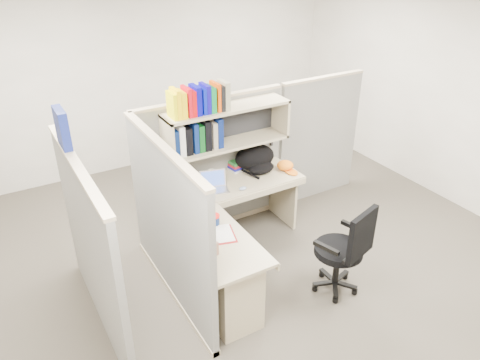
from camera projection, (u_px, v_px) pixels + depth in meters
ground at (252, 265)px, 5.05m from camera, size 6.00×6.00×0.00m
room_shell at (254, 125)px, 4.28m from camera, size 6.00×6.00×6.00m
cubicle at (199, 182)px, 4.80m from camera, size 3.79×1.84×1.95m
desk at (231, 259)px, 4.44m from camera, size 1.74×1.75×0.73m
laptop at (215, 182)px, 4.95m from camera, size 0.35×0.35×0.20m
backpack at (258, 159)px, 5.35m from camera, size 0.51×0.41×0.29m
orange_cap at (285, 165)px, 5.42m from camera, size 0.22×0.25×0.11m
snack_canister at (214, 219)px, 4.41m from camera, size 0.10×0.10×0.10m
tissue_box at (208, 245)px, 3.97m from camera, size 0.16×0.16×0.20m
mouse at (243, 188)px, 5.01m from camera, size 0.10×0.08×0.03m
paper_cup at (212, 174)px, 5.23m from camera, size 0.09×0.09×0.10m
book_stack at (235, 165)px, 5.43m from camera, size 0.19×0.24×0.11m
loose_paper at (221, 234)px, 4.30m from camera, size 0.28×0.33×0.00m
task_chair at (341, 263)px, 4.53m from camera, size 0.57×0.52×0.99m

